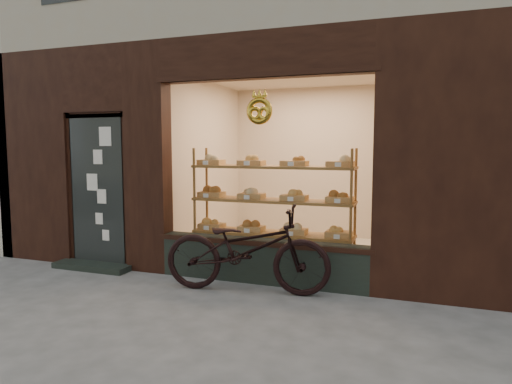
% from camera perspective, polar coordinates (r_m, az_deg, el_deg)
% --- Properties ---
extents(ground, '(90.00, 90.00, 0.00)m').
position_cam_1_polar(ground, '(4.33, -15.04, -18.00)').
color(ground, '#565656').
extents(display_shelf, '(2.20, 0.45, 1.70)m').
position_cam_1_polar(display_shelf, '(6.13, 2.07, -2.36)').
color(display_shelf, brown).
rests_on(display_shelf, ground).
extents(bicycle, '(2.06, 0.96, 1.04)m').
position_cam_1_polar(bicycle, '(5.42, -1.18, -7.12)').
color(bicycle, black).
rests_on(bicycle, ground).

